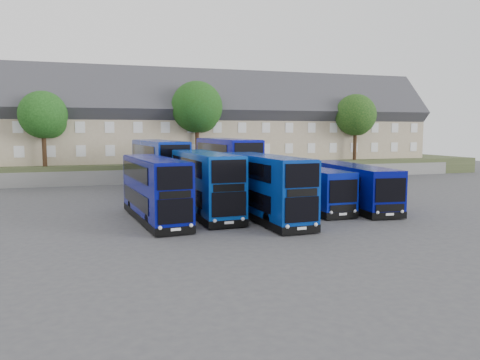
% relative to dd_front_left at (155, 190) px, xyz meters
% --- Properties ---
extents(ground, '(120.00, 120.00, 0.00)m').
position_rel_dd_front_left_xyz_m(ground, '(5.73, -2.79, -1.92)').
color(ground, '#414146').
rests_on(ground, ground).
extents(retaining_wall, '(70.00, 0.40, 1.50)m').
position_rel_dd_front_left_xyz_m(retaining_wall, '(5.73, 21.21, -1.17)').
color(retaining_wall, slate).
rests_on(retaining_wall, ground).
extents(earth_bank, '(80.00, 20.00, 2.00)m').
position_rel_dd_front_left_xyz_m(earth_bank, '(5.73, 31.21, -0.92)').
color(earth_bank, '#3E4A29').
rests_on(earth_bank, ground).
extents(terrace_row, '(60.00, 10.40, 11.20)m').
position_rel_dd_front_left_xyz_m(terrace_row, '(8.73, 27.21, 4.68)').
color(terrace_row, tan).
rests_on(terrace_row, earth_bank).
extents(dd_front_left, '(3.20, 10.01, 3.91)m').
position_rel_dd_front_left_xyz_m(dd_front_left, '(0.00, 0.00, 0.00)').
color(dd_front_left, '#060B7E').
rests_on(dd_front_left, ground).
extents(dd_front_mid, '(2.73, 10.52, 4.15)m').
position_rel_dd_front_left_xyz_m(dd_front_mid, '(3.53, 1.24, 0.12)').
color(dd_front_mid, '#093FA7').
rests_on(dd_front_mid, ground).
extents(dd_front_right, '(2.76, 10.27, 4.04)m').
position_rel_dd_front_left_xyz_m(dd_front_right, '(6.78, -1.60, 0.07)').
color(dd_front_right, '#082E93').
rests_on(dd_front_right, ground).
extents(dd_rear_left, '(3.74, 12.05, 4.72)m').
position_rel_dd_front_left_xyz_m(dd_rear_left, '(2.06, 13.05, 0.40)').
color(dd_rear_left, '#08239B').
rests_on(dd_rear_left, ground).
extents(dd_rear_right, '(3.08, 12.26, 4.85)m').
position_rel_dd_front_left_xyz_m(dd_rear_right, '(8.26, 12.48, 0.47)').
color(dd_rear_right, '#080C9F').
rests_on(dd_rear_right, ground).
extents(coach_east_a, '(2.48, 10.97, 2.99)m').
position_rel_dd_front_left_xyz_m(coach_east_a, '(11.24, 1.95, -0.46)').
color(coach_east_a, '#081798').
rests_on(coach_east_a, ground).
extents(coach_east_b, '(3.50, 11.56, 3.11)m').
position_rel_dd_front_left_xyz_m(coach_east_b, '(14.66, 1.20, -0.39)').
color(coach_east_b, '#060B78').
rests_on(coach_east_b, ground).
extents(tree_west, '(4.80, 4.80, 7.65)m').
position_rel_dd_front_left_xyz_m(tree_west, '(-8.12, 22.31, 5.13)').
color(tree_west, '#382314').
rests_on(tree_west, earth_bank).
extents(tree_mid, '(5.76, 5.76, 9.18)m').
position_rel_dd_front_left_xyz_m(tree_mid, '(7.88, 22.81, 6.15)').
color(tree_mid, '#382314').
rests_on(tree_mid, earth_bank).
extents(tree_east, '(5.12, 5.12, 8.16)m').
position_rel_dd_front_left_xyz_m(tree_east, '(27.88, 22.31, 5.47)').
color(tree_east, '#382314').
rests_on(tree_east, earth_bank).
extents(tree_far, '(5.44, 5.44, 8.67)m').
position_rel_dd_front_left_xyz_m(tree_far, '(33.88, 29.31, 5.81)').
color(tree_far, '#382314').
rests_on(tree_far, earth_bank).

